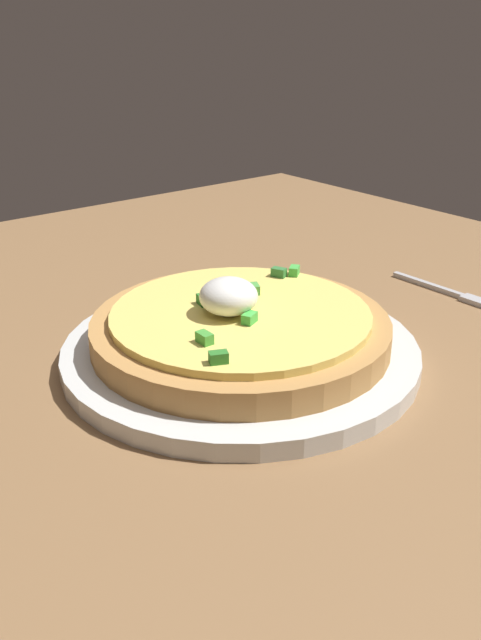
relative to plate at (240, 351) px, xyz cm
name	(u,v)px	position (x,y,z in cm)	size (l,w,h in cm)	color
dining_table	(292,330)	(-3.42, 8.97, -1.94)	(98.52, 85.36, 2.41)	olive
plate	(240,351)	(0.00, 0.00, 0.00)	(28.78, 28.78, 1.48)	silver
pizza	(240,326)	(-0.01, -0.04, 2.19)	(23.98, 23.98, 5.68)	#BB8649
fork	(447,292)	(1.94, 25.36, -0.49)	(11.34, 1.43, 0.50)	#B7B7BC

